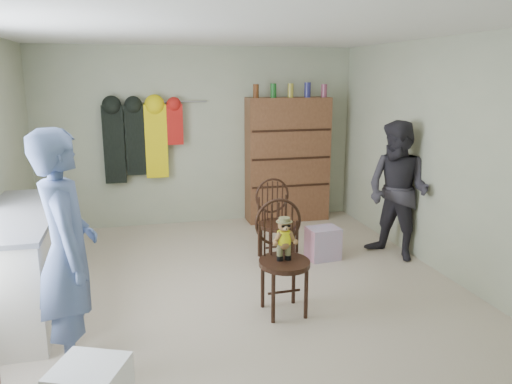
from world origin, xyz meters
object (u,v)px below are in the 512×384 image
object	(u,v)px
chair_far	(276,218)
dresser	(287,159)
counter	(23,263)
chair_front	(283,249)

from	to	relation	value
chair_far	dresser	xyz separation A→B (m)	(0.65, 1.62, 0.39)
counter	chair_far	size ratio (longest dim) A/B	1.94
chair_front	dresser	size ratio (longest dim) A/B	0.51
chair_front	dresser	bearing A→B (deg)	69.48
counter	chair_front	world-z (taller)	chair_front
counter	chair_front	xyz separation A→B (m)	(2.26, -0.54, 0.12)
chair_far	chair_front	bearing A→B (deg)	-108.94
counter	chair_front	size ratio (longest dim) A/B	1.81
dresser	counter	bearing A→B (deg)	-144.31
counter	chair_far	bearing A→B (deg)	14.88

